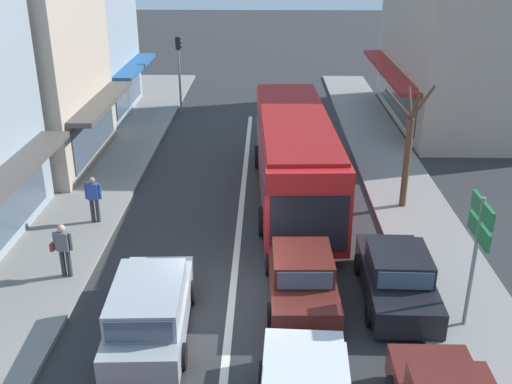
% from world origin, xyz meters
% --- Properties ---
extents(ground_plane, '(140.00, 140.00, 0.00)m').
position_xyz_m(ground_plane, '(0.00, 0.00, 0.00)').
color(ground_plane, '#2D2D30').
extents(lane_centre_line, '(0.20, 28.00, 0.01)m').
position_xyz_m(lane_centre_line, '(0.00, 4.00, 0.00)').
color(lane_centre_line, silver).
rests_on(lane_centre_line, ground).
extents(sidewalk_left, '(5.20, 44.00, 0.14)m').
position_xyz_m(sidewalk_left, '(-6.80, 6.00, 0.07)').
color(sidewalk_left, gray).
rests_on(sidewalk_left, ground).
extents(kerb_right, '(2.80, 44.00, 0.12)m').
position_xyz_m(kerb_right, '(6.20, 6.00, 0.06)').
color(kerb_right, gray).
rests_on(kerb_right, ground).
extents(shopfront_mid_block, '(8.38, 7.55, 7.47)m').
position_xyz_m(shopfront_mid_block, '(-10.18, 10.67, 3.73)').
color(shopfront_mid_block, '#B2A38E').
rests_on(shopfront_mid_block, ground).
extents(shopfront_far_end, '(8.04, 7.33, 7.13)m').
position_xyz_m(shopfront_far_end, '(-10.18, 18.22, 3.56)').
color(shopfront_far_end, '#84939E').
rests_on(shopfront_far_end, ground).
extents(building_right_far, '(8.57, 11.91, 9.83)m').
position_xyz_m(building_right_far, '(11.48, 17.48, 4.91)').
color(building_right_far, '#B2A38E').
rests_on(building_right_far, ground).
extents(city_bus, '(3.06, 10.95, 3.23)m').
position_xyz_m(city_bus, '(1.93, 6.87, 1.88)').
color(city_bus, red).
rests_on(city_bus, ground).
extents(sedan_behind_bus_near, '(1.97, 4.24, 1.47)m').
position_xyz_m(sedan_behind_bus_near, '(1.89, 0.06, 0.66)').
color(sedan_behind_bus_near, '#561E19').
rests_on(sedan_behind_bus_near, ground).
extents(wagon_adjacent_lane_trail, '(2.08, 4.57, 1.58)m').
position_xyz_m(wagon_adjacent_lane_trail, '(-1.90, -1.68, 0.75)').
color(wagon_adjacent_lane_trail, '#9EA3A8').
rests_on(wagon_adjacent_lane_trail, ground).
extents(parked_sedan_kerb_second, '(1.97, 4.24, 1.47)m').
position_xyz_m(parked_sedan_kerb_second, '(4.46, 0.11, 0.66)').
color(parked_sedan_kerb_second, black).
rests_on(parked_sedan_kerb_second, ground).
extents(traffic_light_downstreet, '(0.33, 0.24, 4.20)m').
position_xyz_m(traffic_light_downstreet, '(-3.92, 18.77, 2.85)').
color(traffic_light_downstreet, gray).
rests_on(traffic_light_downstreet, ground).
extents(directional_road_sign, '(0.10, 1.40, 3.60)m').
position_xyz_m(directional_road_sign, '(5.94, -1.22, 2.70)').
color(directional_road_sign, gray).
rests_on(directional_road_sign, ground).
extents(street_tree_right, '(1.71, 1.59, 4.56)m').
position_xyz_m(street_tree_right, '(5.86, 6.03, 2.17)').
color(street_tree_right, brown).
rests_on(street_tree_right, ground).
extents(pedestrian_with_handbag_near, '(0.66, 0.27, 1.63)m').
position_xyz_m(pedestrian_with_handbag_near, '(-4.80, 0.87, 1.07)').
color(pedestrian_with_handbag_near, '#333338').
rests_on(pedestrian_with_handbag_near, sidewalk_left).
extents(pedestrian_browsing_midblock, '(0.57, 0.23, 1.63)m').
position_xyz_m(pedestrian_browsing_midblock, '(-4.91, 4.43, 1.07)').
color(pedestrian_browsing_midblock, '#333338').
rests_on(pedestrian_browsing_midblock, sidewalk_left).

